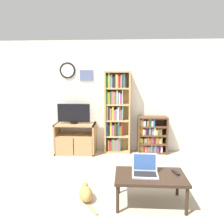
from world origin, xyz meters
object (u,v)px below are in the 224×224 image
Objects in this scene: cat at (86,193)px; tv_stand at (76,138)px; remote_near_laptop at (176,173)px; bookshelf_short at (151,135)px; coffee_table at (150,178)px; laptop at (145,169)px; television at (74,114)px; bookshelf_tall at (116,112)px.

tv_stand is at bearing 90.11° from cat.
bookshelf_short is at bearing -105.04° from remote_near_laptop.
tv_stand is 1.76m from bookshelf_short.
coffee_table is 0.13m from laptop.
television is (-0.03, 0.02, 0.58)m from tv_stand.
bookshelf_short is at bearing 3.92° from television.
bookshelf_short is at bearing 4.63° from tv_stand.
tv_stand is 1.12m from bookshelf_tall.
bookshelf_short is 2.08m from remote_near_laptop.
laptop is (1.45, -2.00, -0.45)m from television.
cat is at bearing -72.84° from television.
coffee_table is at bearing -75.65° from bookshelf_tall.
laptop is 2.15× the size of remote_near_laptop.
tv_stand is at bearing -31.02° from television.
tv_stand is 1.72× the size of cat.
bookshelf_short is (1.75, 0.14, 0.06)m from tv_stand.
television reaches higher than bookshelf_short.
bookshelf_tall is 3.56× the size of cat.
tv_stand reaches higher than remote_near_laptop.
cat is (-1.17, -2.12, -0.31)m from bookshelf_short.
television is 2.25m from cat.
tv_stand is 0.48× the size of bookshelf_tall.
television is at bearing -172.21° from bookshelf_tall.
cat is at bearing -99.24° from bookshelf_tall.
bookshelf_tall reaches higher than television.
bookshelf_short is (1.79, 0.12, -0.52)m from television.
television is at bearing -63.68° from remote_near_laptop.
cat is (-1.26, -0.05, -0.32)m from remote_near_laptop.
tv_stand is 1.07× the size of bookshelf_short.
television is at bearing 127.40° from laptop.
coffee_table is (1.48, -2.01, 0.02)m from tv_stand.
remote_near_laptop is at bearing 7.35° from laptop.
coffee_table is (1.52, -2.03, -0.56)m from television.
coffee_table is at bearing -18.22° from cat.
tv_stand reaches higher than cat.
cat is (-0.90, 0.03, -0.27)m from coffee_table.
coffee_table is 1.81× the size of cat.
laptop is 0.67× the size of cat.
bookshelf_short is 5.16× the size of remote_near_laptop.
cat is at bearing -15.42° from remote_near_laptop.
coffee_table is at bearing -5.50° from remote_near_laptop.
coffee_table is (0.55, -2.16, -0.58)m from bookshelf_tall.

